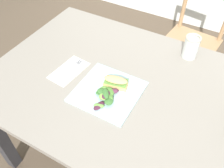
{
  "coord_description": "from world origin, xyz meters",
  "views": [
    {
      "loc": [
        0.29,
        -0.77,
        1.61
      ],
      "look_at": [
        -0.1,
        -0.06,
        0.76
      ],
      "focal_mm": 38.88,
      "sensor_mm": 36.0,
      "label": 1
    }
  ],
  "objects_px": {
    "chair_wooden_far": "(192,41)",
    "fork_on_napkin": "(71,68)",
    "dining_table": "(117,96)",
    "plate_lunch": "(108,91)",
    "sandwich_half_front": "(116,82)",
    "mason_jar_iced_tea": "(191,48)"
  },
  "relations": [
    {
      "from": "chair_wooden_far",
      "to": "sandwich_half_front",
      "type": "bearing_deg",
      "value": -99.4
    },
    {
      "from": "chair_wooden_far",
      "to": "fork_on_napkin",
      "type": "xyz_separation_m",
      "value": [
        -0.43,
        -0.97,
        0.3
      ]
    },
    {
      "from": "plate_lunch",
      "to": "dining_table",
      "type": "bearing_deg",
      "value": 86.21
    },
    {
      "from": "chair_wooden_far",
      "to": "fork_on_napkin",
      "type": "distance_m",
      "value": 1.1
    },
    {
      "from": "plate_lunch",
      "to": "mason_jar_iced_tea",
      "type": "distance_m",
      "value": 0.52
    },
    {
      "from": "sandwich_half_front",
      "to": "fork_on_napkin",
      "type": "relative_size",
      "value": 0.66
    },
    {
      "from": "dining_table",
      "to": "plate_lunch",
      "type": "bearing_deg",
      "value": -93.79
    },
    {
      "from": "mason_jar_iced_tea",
      "to": "chair_wooden_far",
      "type": "bearing_deg",
      "value": 97.8
    },
    {
      "from": "sandwich_half_front",
      "to": "dining_table",
      "type": "bearing_deg",
      "value": 105.26
    },
    {
      "from": "fork_on_napkin",
      "to": "mason_jar_iced_tea",
      "type": "xyz_separation_m",
      "value": [
        0.51,
        0.4,
        0.05
      ]
    },
    {
      "from": "dining_table",
      "to": "chair_wooden_far",
      "type": "bearing_deg",
      "value": 79.49
    },
    {
      "from": "plate_lunch",
      "to": "mason_jar_iced_tea",
      "type": "bearing_deg",
      "value": 60.28
    },
    {
      "from": "chair_wooden_far",
      "to": "sandwich_half_front",
      "type": "height_order",
      "value": "chair_wooden_far"
    },
    {
      "from": "sandwich_half_front",
      "to": "chair_wooden_far",
      "type": "bearing_deg",
      "value": 80.6
    },
    {
      "from": "sandwich_half_front",
      "to": "mason_jar_iced_tea",
      "type": "height_order",
      "value": "mason_jar_iced_tea"
    },
    {
      "from": "plate_lunch",
      "to": "sandwich_half_front",
      "type": "relative_size",
      "value": 2.42
    },
    {
      "from": "fork_on_napkin",
      "to": "mason_jar_iced_tea",
      "type": "height_order",
      "value": "mason_jar_iced_tea"
    },
    {
      "from": "dining_table",
      "to": "mason_jar_iced_tea",
      "type": "bearing_deg",
      "value": 55.26
    },
    {
      "from": "dining_table",
      "to": "chair_wooden_far",
      "type": "xyz_separation_m",
      "value": [
        0.17,
        0.93,
        -0.18
      ]
    },
    {
      "from": "mason_jar_iced_tea",
      "to": "dining_table",
      "type": "bearing_deg",
      "value": -124.74
    },
    {
      "from": "dining_table",
      "to": "sandwich_half_front",
      "type": "bearing_deg",
      "value": -74.74
    },
    {
      "from": "dining_table",
      "to": "plate_lunch",
      "type": "distance_m",
      "value": 0.15
    }
  ]
}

